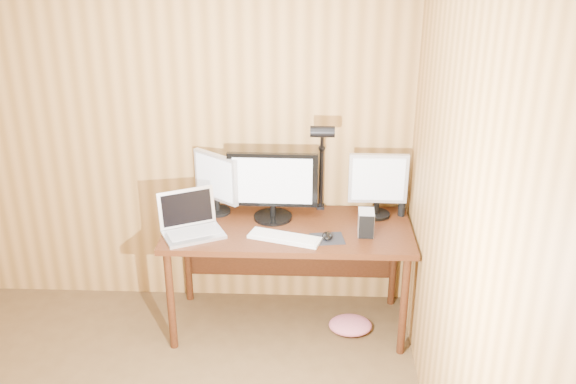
# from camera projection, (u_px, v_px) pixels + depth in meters

# --- Properties ---
(room_shell) EXTENTS (4.00, 4.00, 4.00)m
(room_shell) POSITION_uv_depth(u_px,v_px,m) (35.00, 293.00, 2.51)
(room_shell) COLOR brown
(room_shell) RESTS_ON ground
(desk) EXTENTS (1.60, 0.70, 0.75)m
(desk) POSITION_uv_depth(u_px,v_px,m) (289.00, 239.00, 4.28)
(desk) COLOR #3D1C0C
(desk) RESTS_ON floor
(monitor_center) EXTENTS (0.59, 0.26, 0.46)m
(monitor_center) POSITION_uv_depth(u_px,v_px,m) (273.00, 185.00, 4.20)
(monitor_center) COLOR black
(monitor_center) RESTS_ON desk
(monitor_left) EXTENTS (0.32, 0.26, 0.42)m
(monitor_left) POSITION_uv_depth(u_px,v_px,m) (216.00, 182.00, 4.29)
(monitor_left) COLOR black
(monitor_left) RESTS_ON desk
(monitor_right) EXTENTS (0.39, 0.18, 0.44)m
(monitor_right) POSITION_uv_depth(u_px,v_px,m) (378.00, 183.00, 4.24)
(monitor_right) COLOR black
(monitor_right) RESTS_ON desk
(laptop) EXTENTS (0.45, 0.42, 0.26)m
(laptop) POSITION_uv_depth(u_px,v_px,m) (190.00, 223.00, 4.08)
(laptop) COLOR silver
(laptop) RESTS_ON desk
(keyboard) EXTENTS (0.48, 0.27, 0.02)m
(keyboard) POSITION_uv_depth(u_px,v_px,m) (285.00, 238.00, 4.01)
(keyboard) COLOR silver
(keyboard) RESTS_ON desk
(mousepad) EXTENTS (0.23, 0.20, 0.00)m
(mousepad) POSITION_uv_depth(u_px,v_px,m) (327.00, 239.00, 4.01)
(mousepad) COLOR black
(mousepad) RESTS_ON desk
(mouse) EXTENTS (0.09, 0.12, 0.04)m
(mouse) POSITION_uv_depth(u_px,v_px,m) (327.00, 236.00, 4.01)
(mouse) COLOR black
(mouse) RESTS_ON mousepad
(hard_drive) EXTENTS (0.10, 0.15, 0.16)m
(hard_drive) POSITION_uv_depth(u_px,v_px,m) (366.00, 223.00, 4.05)
(hard_drive) COLOR silver
(hard_drive) RESTS_ON desk
(phone) EXTENTS (0.06, 0.11, 0.02)m
(phone) POSITION_uv_depth(u_px,v_px,m) (302.00, 241.00, 3.97)
(phone) COLOR silver
(phone) RESTS_ON desk
(speaker) EXTENTS (0.05, 0.05, 0.12)m
(speaker) POSITION_uv_depth(u_px,v_px,m) (402.00, 208.00, 4.31)
(speaker) COLOR black
(speaker) RESTS_ON desk
(desk_lamp) EXTENTS (0.16, 0.22, 0.68)m
(desk_lamp) POSITION_uv_depth(u_px,v_px,m) (322.00, 155.00, 4.20)
(desk_lamp) COLOR black
(desk_lamp) RESTS_ON desk
(fabric_pile) EXTENTS (0.32, 0.27, 0.09)m
(fabric_pile) POSITION_uv_depth(u_px,v_px,m) (350.00, 325.00, 4.37)
(fabric_pile) COLOR #D26577
(fabric_pile) RESTS_ON floor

